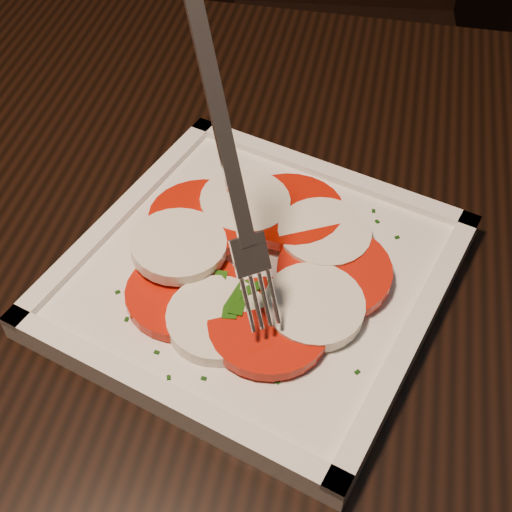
# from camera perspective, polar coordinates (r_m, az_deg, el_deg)

# --- Properties ---
(ground) EXTENTS (6.00, 6.00, 0.00)m
(ground) POSITION_cam_1_polar(r_m,az_deg,el_deg) (1.33, 11.07, -14.77)
(ground) COLOR black
(ground) RESTS_ON ground
(table) EXTENTS (1.21, 0.81, 0.75)m
(table) POSITION_cam_1_polar(r_m,az_deg,el_deg) (0.61, 2.02, -8.05)
(table) COLOR black
(table) RESTS_ON ground
(plate) EXTENTS (0.32, 0.32, 0.01)m
(plate) POSITION_cam_1_polar(r_m,az_deg,el_deg) (0.53, 0.00, -1.64)
(plate) COLOR white
(plate) RESTS_ON table
(caprese_salad) EXTENTS (0.19, 0.21, 0.02)m
(caprese_salad) POSITION_cam_1_polar(r_m,az_deg,el_deg) (0.52, -0.01, -0.39)
(caprese_salad) COLOR red
(caprese_salad) RESTS_ON plate
(fork) EXTENTS (0.10, 0.12, 0.18)m
(fork) POSITION_cam_1_polar(r_m,az_deg,el_deg) (0.44, -2.63, 7.75)
(fork) COLOR white
(fork) RESTS_ON caprese_salad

